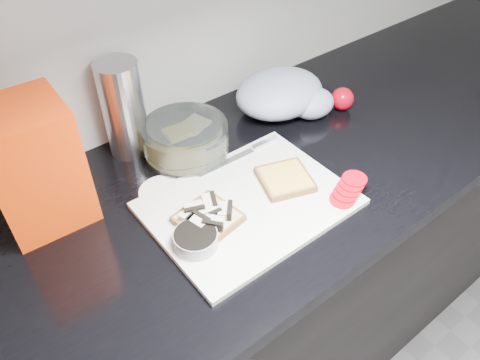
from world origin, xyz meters
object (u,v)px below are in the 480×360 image
object	(u,v)px
cutting_board	(249,204)
bread_bag	(34,166)
steel_canister	(124,109)
glass_bowl	(186,140)

from	to	relation	value
cutting_board	bread_bag	xyz separation A→B (m)	(-0.33, 0.23, 0.12)
cutting_board	steel_canister	size ratio (longest dim) A/B	1.78
bread_bag	steel_canister	size ratio (longest dim) A/B	1.12
cutting_board	glass_bowl	distance (m)	0.22
cutting_board	bread_bag	bearing A→B (deg)	145.07
glass_bowl	cutting_board	bearing A→B (deg)	-88.14
bread_bag	steel_canister	xyz separation A→B (m)	(0.23, 0.09, -0.01)
cutting_board	glass_bowl	size ratio (longest dim) A/B	2.05
bread_bag	steel_canister	distance (m)	0.25
cutting_board	steel_canister	bearing A→B (deg)	107.56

